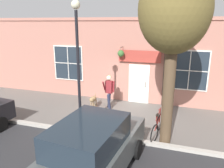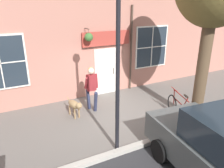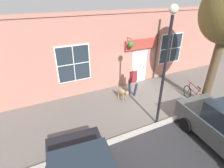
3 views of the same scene
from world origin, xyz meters
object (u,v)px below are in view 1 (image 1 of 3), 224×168
at_px(street_tree_by_curb, 174,14).
at_px(street_lamp, 78,51).
at_px(pedestrian_walking, 109,89).
at_px(leaning_bicycle, 157,126).
at_px(parked_car_mid_block, 92,150).
at_px(dog_on_leash, 93,99).

xyz_separation_m(street_tree_by_curb, street_lamp, (0.15, -3.30, -1.24)).
distance_m(pedestrian_walking, leaning_bicycle, 3.42).
relative_size(street_tree_by_curb, street_lamp, 1.20).
bearing_deg(leaning_bicycle, pedestrian_walking, -127.58).
bearing_deg(parked_car_mid_block, street_tree_by_curb, 145.10).
xyz_separation_m(street_tree_by_curb, parked_car_mid_block, (2.55, -1.78, -3.61)).
height_order(street_tree_by_curb, leaning_bicycle, street_tree_by_curb).
bearing_deg(pedestrian_walking, leaning_bicycle, 52.42).
height_order(dog_on_leash, leaning_bicycle, leaning_bicycle).
bearing_deg(parked_car_mid_block, pedestrian_walking, -166.58).
relative_size(leaning_bicycle, street_lamp, 0.35).
xyz_separation_m(dog_on_leash, leaning_bicycle, (1.81, 3.43, -0.10)).
relative_size(parked_car_mid_block, street_lamp, 0.89).
distance_m(dog_on_leash, leaning_bicycle, 3.88).
xyz_separation_m(pedestrian_walking, parked_car_mid_block, (5.05, 1.20, -0.18)).
xyz_separation_m(pedestrian_walking, street_lamp, (2.64, -0.31, 2.19)).
bearing_deg(street_tree_by_curb, street_lamp, -87.40).
distance_m(dog_on_leash, street_tree_by_curb, 5.94).
bearing_deg(pedestrian_walking, parked_car_mid_block, 13.42).
bearing_deg(dog_on_leash, street_lamp, 10.78).
relative_size(street_tree_by_curb, leaning_bicycle, 3.48).
xyz_separation_m(pedestrian_walking, leaning_bicycle, (2.04, 2.66, -0.68)).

